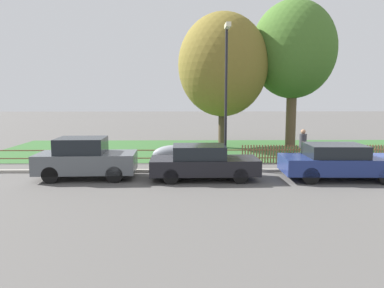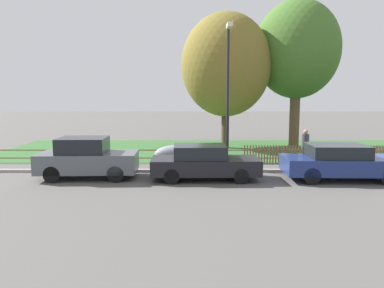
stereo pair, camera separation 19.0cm
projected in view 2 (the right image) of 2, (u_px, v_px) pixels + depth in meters
name	position (u px, v px, depth m)	size (l,w,h in m)	color
ground_plane	(378.00, 172.00, 15.57)	(120.00, 120.00, 0.00)	#565451
kerb_stone	(377.00, 171.00, 15.66)	(37.61, 0.20, 0.12)	#9E998E
grass_strip	(322.00, 149.00, 22.23)	(37.61, 9.04, 0.01)	#33602D
park_fence	(355.00, 154.00, 17.70)	(37.61, 0.05, 0.86)	brown
parked_car_silver_hatchback	(85.00, 158.00, 14.41)	(3.78, 1.87, 1.58)	#51565B
parked_car_black_saloon	(202.00, 162.00, 14.19)	(4.10, 1.74, 1.32)	black
parked_car_navy_estate	(339.00, 162.00, 14.17)	(4.43, 1.99, 1.35)	navy
covered_motorcycle	(175.00, 154.00, 16.27)	(1.99, 0.94, 1.04)	black
tree_nearest_kerb	(224.00, 65.00, 22.26)	(5.34, 5.34, 8.06)	#473828
tree_behind_motorcycle	(295.00, 50.00, 22.77)	(5.17, 5.17, 8.94)	brown
pedestrian_near_fence	(303.00, 145.00, 17.23)	(0.42, 0.42, 1.64)	slate
street_lamp	(226.00, 81.00, 15.57)	(0.20, 0.79, 6.07)	black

